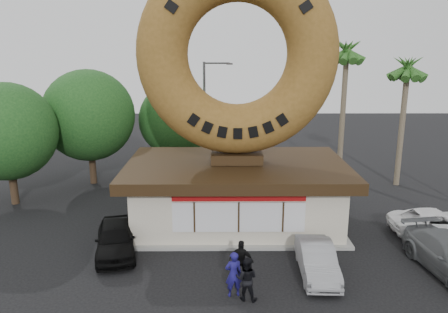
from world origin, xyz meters
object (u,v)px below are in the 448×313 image
person_center (247,279)px  car_black (116,238)px  donut_shop (236,191)px  giant_donut (237,54)px  person_left (234,274)px  car_white (436,222)px  street_lamp (207,111)px  car_silver (317,260)px  person_right (241,260)px

person_center → car_black: 6.76m
donut_shop → person_center: donut_shop is taller
giant_donut → car_black: bearing=-147.6°
person_left → person_center: size_ratio=1.06×
person_left → car_white: size_ratio=0.39×
person_left → street_lamp: bearing=-98.9°
giant_donut → street_lamp: size_ratio=1.22×
giant_donut → car_white: bearing=-8.8°
street_lamp → person_center: 17.70m
donut_shop → car_silver: (3.09, -5.39, -1.13)m
donut_shop → car_silver: size_ratio=2.89×
giant_donut → person_left: size_ratio=5.51×
donut_shop → person_left: donut_shop is taller
car_black → car_silver: 8.81m
car_silver → person_center: bearing=-146.8°
person_right → car_white: person_right is taller
giant_donut → car_white: 12.77m
giant_donut → car_silver: (3.09, -5.40, -8.02)m
person_center → car_white: 11.22m
giant_donut → street_lamp: giant_donut is taller
person_left → person_right: bearing=-120.6°
donut_shop → car_black: bearing=-147.8°
car_silver → person_left: bearing=-153.8°
car_silver → car_white: car_silver is taller
car_black → car_white: size_ratio=0.94×
giant_donut → person_center: giant_donut is taller
car_silver → donut_shop: bearing=121.8°
giant_donut → street_lamp: (-1.86, 10.00, -4.18)m
person_center → person_right: size_ratio=1.00×
person_left → person_right: 1.20m
person_left → person_center: (0.47, -0.26, -0.05)m
giant_donut → car_white: size_ratio=2.17×
donut_shop → giant_donut: 6.89m
car_black → person_left: bearing=-46.0°
person_right → car_black: person_right is taller
donut_shop → person_left: bearing=-92.8°
person_center → car_black: size_ratio=0.40×
person_center → car_black: bearing=-20.7°
person_right → car_white: 10.69m
donut_shop → car_white: 9.98m
person_center → car_silver: (2.96, 1.80, -0.20)m
giant_donut → person_right: (0.01, -5.80, -7.83)m
donut_shop → person_center: (0.13, -7.19, -0.93)m
street_lamp → person_center: street_lamp is taller
donut_shop → car_white: size_ratio=2.50×
person_right → car_silver: bearing=-157.2°
street_lamp → person_right: size_ratio=4.81×
street_lamp → car_silver: street_lamp is taller
giant_donut → person_left: (-0.33, -6.95, -7.78)m
giant_donut → person_right: bearing=-89.9°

